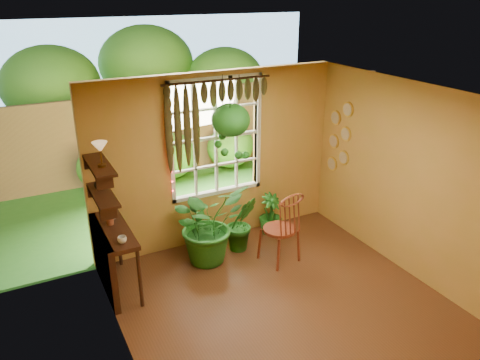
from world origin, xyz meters
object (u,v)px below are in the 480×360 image
(counter_ledge, at_px, (107,254))
(potted_plant_left, at_px, (208,223))
(hanging_basket, at_px, (231,125))
(windsor_chair, at_px, (281,238))
(potted_plant_mid, at_px, (241,223))

(counter_ledge, bearing_deg, potted_plant_left, 3.50)
(potted_plant_left, distance_m, hanging_basket, 1.47)
(potted_plant_left, bearing_deg, counter_ledge, -176.50)
(counter_ledge, height_order, potted_plant_left, potted_plant_left)
(windsor_chair, distance_m, potted_plant_mid, 0.68)
(hanging_basket, bearing_deg, potted_plant_mid, -45.27)
(counter_ledge, bearing_deg, windsor_chair, -10.28)
(counter_ledge, distance_m, potted_plant_left, 1.49)
(potted_plant_mid, bearing_deg, potted_plant_left, -175.62)
(counter_ledge, distance_m, potted_plant_mid, 2.08)
(windsor_chair, bearing_deg, hanging_basket, 112.98)
(counter_ledge, xyz_separation_m, potted_plant_left, (1.49, 0.09, 0.05))
(windsor_chair, relative_size, potted_plant_mid, 1.46)
(potted_plant_left, xyz_separation_m, potted_plant_mid, (0.58, 0.04, -0.16))
(potted_plant_mid, height_order, hanging_basket, hanging_basket)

